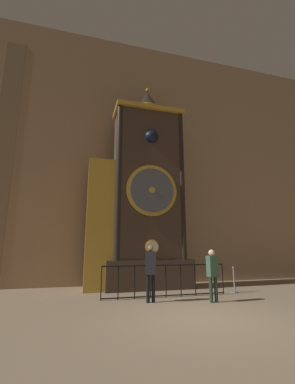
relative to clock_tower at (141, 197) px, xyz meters
The scene contains 7 objects.
ground_plane 6.41m from the clock_tower, 86.01° to the right, with size 28.00×28.00×0.00m, color #847056.
cathedral_back_wall 3.05m from the clock_tower, 80.24° to the left, with size 24.00×0.32×13.33m.
clock_tower is the anchor object (origin of this frame).
railing_fence 4.04m from the clock_tower, 78.86° to the right, with size 4.63×0.05×1.12m.
visitor_near 4.11m from the clock_tower, 97.06° to the right, with size 0.39×0.31×1.79m.
visitor_far 4.81m from the clock_tower, 64.43° to the right, with size 0.38×0.28×1.66m.
stanchion_post 5.35m from the clock_tower, 29.26° to the right, with size 0.28×0.28×0.98m.
Camera 1 is at (-3.14, -6.28, 1.72)m, focal length 24.00 mm.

